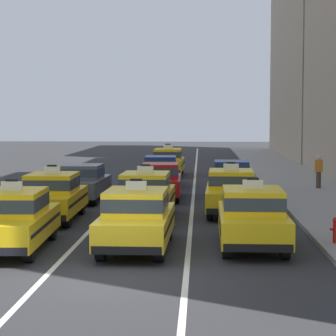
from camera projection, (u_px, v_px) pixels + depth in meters
ground_plane at (115, 278)px, 15.10m from camera, size 160.00×160.00×0.00m
lane_stripe_left_center at (133, 186)px, 35.10m from camera, size 0.14×80.00×0.01m
lane_stripe_center_right at (194, 186)px, 34.94m from camera, size 0.14×80.00×0.01m
sidewalk_curb at (319, 197)px, 29.69m from camera, size 4.00×90.00×0.15m
taxi_left_nearest at (13, 219)px, 18.13m from camera, size 1.99×4.63×1.96m
taxi_left_second at (53, 196)px, 23.36m from camera, size 1.91×4.60×1.96m
sedan_left_third at (83, 182)px, 28.59m from camera, size 1.87×4.34×1.58m
taxi_center_nearest at (137, 218)px, 18.24m from camera, size 1.90×4.59×1.96m
taxi_center_second at (146, 195)px, 23.61m from camera, size 1.91×4.60×1.96m
sedan_center_third at (160, 180)px, 29.32m from camera, size 1.83×4.33×1.58m
sedan_center_fourth at (161, 170)px, 34.56m from camera, size 1.87×4.34×1.58m
taxi_center_fifth at (168, 161)px, 40.79m from camera, size 1.90×4.59×1.96m
taxi_right_nearest at (252, 216)px, 18.54m from camera, size 1.86×4.58×1.96m
taxi_right_second at (231, 191)px, 24.78m from camera, size 1.96×4.61×1.96m
sedan_right_third at (231, 177)px, 30.97m from camera, size 1.88×4.35×1.58m
pedestrian_near_crosswalk at (319, 172)px, 32.45m from camera, size 0.36×0.24×1.59m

